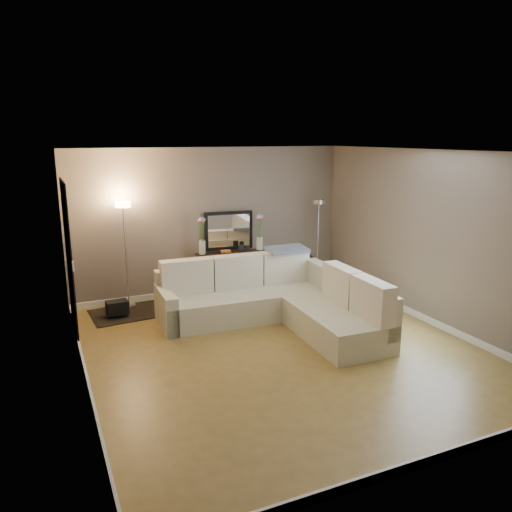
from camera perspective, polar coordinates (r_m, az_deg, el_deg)
name	(u,v)px	position (r m, az deg, el deg)	size (l,w,h in m)	color
floor	(280,348)	(6.86, 2.75, -10.47)	(5.00, 5.50, 0.01)	olive
ceiling	(282,151)	(6.27, 3.03, 11.89)	(5.00, 5.50, 0.01)	white
wall_back	(212,222)	(8.94, -5.11, 3.94)	(5.00, 0.02, 2.60)	#7B6D5E
wall_front	(437,327)	(4.27, 19.93, -7.66)	(5.00, 0.02, 2.60)	#7B6D5E
wall_left	(76,276)	(5.79, -19.91, -2.13)	(0.02, 5.50, 2.60)	#7B6D5E
wall_right	(432,238)	(7.87, 19.45, 1.90)	(0.02, 5.50, 2.60)	#7B6D5E
baseboard_back	(213,289)	(9.21, -4.89, -3.77)	(5.00, 0.03, 0.10)	white
baseboard_front	(422,462)	(4.86, 18.45, -21.46)	(5.00, 0.03, 0.10)	white
baseboard_left	(87,380)	(6.23, -18.73, -13.25)	(0.03, 5.50, 0.10)	white
baseboard_right	(424,318)	(8.18, 18.63, -6.71)	(0.03, 5.50, 0.10)	white
doorway	(69,259)	(7.49, -20.58, -0.33)	(0.02, 1.20, 2.20)	black
switch_plate	(73,266)	(6.64, -20.16, -1.10)	(0.02, 0.08, 0.12)	white
sectional_sofa	(276,300)	(7.62, 2.34, -5.06)	(2.73, 2.70, 0.95)	beige
throw_blanket	(287,249)	(8.23, 3.55, 0.76)	(0.68, 0.39, 0.05)	slate
console_table	(227,271)	(8.94, -3.28, -1.72)	(1.27, 0.45, 0.77)	black
leaning_mirror	(229,231)	(8.95, -3.13, 2.92)	(0.88, 0.12, 0.69)	black
table_decor	(232,250)	(8.83, -2.78, 0.64)	(0.53, 0.14, 0.12)	#C86623
flower_vase_left	(202,238)	(8.69, -6.20, 2.03)	(0.15, 0.13, 0.66)	silver
flower_vase_right	(260,235)	(8.97, 0.41, 2.47)	(0.15, 0.13, 0.66)	silver
floor_lamp_lit	(125,234)	(8.36, -14.79, 2.45)	(0.27, 0.27, 1.75)	silver
floor_lamp_unlit	(318,225)	(9.46, 7.13, 3.51)	(0.26, 0.26, 1.63)	silver
charcoal_rug	(129,313)	(8.35, -14.37, -6.31)	(1.14, 0.86, 0.02)	black
black_bag	(117,307)	(8.18, -15.57, -5.67)	(0.32, 0.23, 0.21)	black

